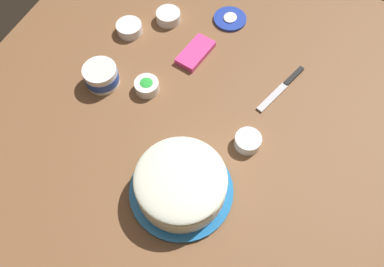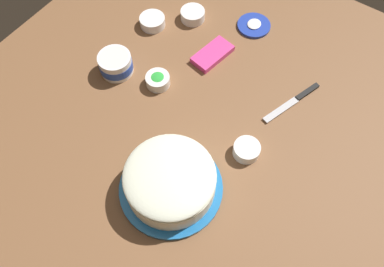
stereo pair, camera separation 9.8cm
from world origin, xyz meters
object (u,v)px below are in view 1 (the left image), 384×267
frosting_tub (101,76)px  sprinkle_bowl_rainbow (168,16)px  spreading_knife (285,85)px  candy_box_lower (196,53)px  sprinkle_bowl_green (147,86)px  frosting_tub_lid (230,19)px  frosted_cake (181,184)px  sprinkle_bowl_pink (248,141)px  sprinkle_bowl_blue (129,28)px

frosting_tub → sprinkle_bowl_rainbow: bearing=-11.8°
spreading_knife → candy_box_lower: 0.33m
spreading_knife → sprinkle_bowl_green: sprinkle_bowl_green is taller
candy_box_lower → frosting_tub_lid: bearing=-3.1°
frosted_cake → spreading_knife: bearing=-17.8°
spreading_knife → sprinkle_bowl_green: bearing=116.7°
frosting_tub_lid → sprinkle_bowl_green: size_ratio=1.51×
frosting_tub → candy_box_lower: size_ratio=0.76×
frosted_cake → frosting_tub_lid: 0.70m
frosting_tub → sprinkle_bowl_rainbow: size_ratio=1.26×
frosting_tub_lid → spreading_knife: size_ratio=0.53×
sprinkle_bowl_green → candy_box_lower: (0.20, -0.08, -0.01)m
sprinkle_bowl_green → sprinkle_bowl_pink: bearing=-98.0°
frosting_tub_lid → candy_box_lower: candy_box_lower is taller
sprinkle_bowl_blue → sprinkle_bowl_rainbow: 0.15m
frosting_tub → spreading_knife: frosting_tub is taller
sprinkle_bowl_green → candy_box_lower: size_ratio=0.54×
sprinkle_bowl_green → sprinkle_bowl_blue: 0.27m
candy_box_lower → spreading_knife: bearing=-79.5°
sprinkle_bowl_green → sprinkle_bowl_blue: sprinkle_bowl_green is taller
sprinkle_bowl_rainbow → sprinkle_bowl_blue: bearing=137.1°
sprinkle_bowl_rainbow → sprinkle_bowl_pink: bearing=-128.9°
sprinkle_bowl_rainbow → sprinkle_bowl_pink: (-0.37, -0.45, 0.00)m
frosting_tub → sprinkle_bowl_pink: frosting_tub is taller
frosting_tub → sprinkle_bowl_rainbow: 0.36m
frosting_tub_lid → sprinkle_bowl_blue: size_ratio=1.32×
frosted_cake → sprinkle_bowl_blue: size_ratio=3.22×
sprinkle_bowl_rainbow → candy_box_lower: size_ratio=0.60×
frosting_tub → candy_box_lower: frosting_tub is taller
frosting_tub_lid → sprinkle_bowl_pink: sprinkle_bowl_pink is taller
spreading_knife → sprinkle_bowl_rainbow: size_ratio=2.55×
spreading_knife → sprinkle_bowl_green: 0.46m
sprinkle_bowl_rainbow → sprinkle_bowl_green: bearing=-166.3°
frosted_cake → sprinkle_bowl_blue: (0.48, 0.44, -0.04)m
sprinkle_bowl_blue → sprinkle_bowl_green: bearing=-138.3°
sprinkle_bowl_green → candy_box_lower: sprinkle_bowl_green is taller
sprinkle_bowl_pink → candy_box_lower: bearing=48.7°
sprinkle_bowl_pink → sprinkle_bowl_green: bearing=82.0°
frosting_tub_lid → sprinkle_bowl_rainbow: (-0.10, 0.21, 0.01)m
sprinkle_bowl_rainbow → candy_box_lower: sprinkle_bowl_rainbow is taller
frosted_cake → sprinkle_bowl_rainbow: 0.68m
frosting_tub → sprinkle_bowl_pink: (-0.02, -0.53, -0.02)m
frosting_tub_lid → candy_box_lower: bearing=167.0°
frosting_tub_lid → sprinkle_bowl_rainbow: 0.23m
sprinkle_bowl_green → sprinkle_bowl_blue: size_ratio=0.87×
frosting_tub_lid → sprinkle_bowl_rainbow: sprinkle_bowl_rainbow is taller
spreading_knife → frosted_cake: bearing=162.2°
frosted_cake → spreading_knife: (0.48, -0.16, -0.05)m
frosted_cake → sprinkle_bowl_green: bearing=43.0°
frosted_cake → sprinkle_bowl_pink: (0.22, -0.12, -0.03)m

